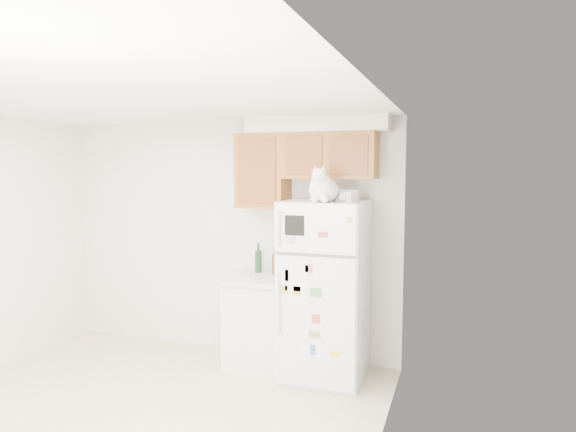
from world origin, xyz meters
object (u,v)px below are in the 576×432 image
at_px(base_counter, 260,320).
at_px(bottle_green, 258,258).
at_px(storage_box_back, 350,195).
at_px(storage_box_front, 346,197).
at_px(cat, 323,188).
at_px(refrigerator, 325,290).
at_px(bottle_amber, 275,261).

bearing_deg(base_counter, bottle_green, 117.36).
xyz_separation_m(base_counter, bottle_green, (-0.09, 0.18, 0.61)).
bearing_deg(storage_box_back, bottle_green, 178.89).
xyz_separation_m(storage_box_front, bottle_green, (-0.99, 0.31, -0.67)).
bearing_deg(cat, refrigerator, 99.03).
distance_m(refrigerator, storage_box_back, 0.94).
height_order(base_counter, bottle_green, bottle_green).
bearing_deg(bottle_green, storage_box_front, -17.33).
bearing_deg(base_counter, cat, -21.59).
relative_size(refrigerator, bottle_green, 5.50).
xyz_separation_m(storage_box_back, bottle_amber, (-0.78, 0.03, -0.69)).
bearing_deg(refrigerator, storage_box_front, -15.90).
relative_size(refrigerator, storage_box_back, 9.44).
xyz_separation_m(refrigerator, storage_box_back, (0.20, 0.17, 0.90)).
bearing_deg(base_counter, bottle_amber, 50.18).
height_order(storage_box_front, bottle_green, storage_box_front).
distance_m(base_counter, storage_box_back, 1.57).
relative_size(cat, bottle_amber, 1.66).
distance_m(cat, storage_box_front, 0.24).
height_order(refrigerator, bottle_green, refrigerator).
height_order(base_counter, cat, cat).
bearing_deg(bottle_amber, storage_box_front, -18.67).
bearing_deg(storage_box_back, bottle_amber, -179.12).
distance_m(base_counter, bottle_amber, 0.62).
relative_size(base_counter, cat, 1.95).
height_order(refrigerator, cat, cat).
bearing_deg(storage_box_front, storage_box_back, 103.48).
xyz_separation_m(refrigerator, bottle_green, (-0.78, 0.25, 0.22)).
xyz_separation_m(refrigerator, storage_box_front, (0.21, -0.06, 0.89)).
bearing_deg(base_counter, storage_box_front, -8.41).
height_order(refrigerator, base_counter, refrigerator).
relative_size(storage_box_front, bottle_amber, 0.53).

